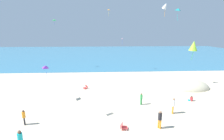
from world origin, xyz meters
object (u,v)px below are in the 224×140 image
object	(u,v)px
kite_teal	(178,9)
kite_purple	(46,67)
kite_lime	(193,46)
beach_chair_far_right	(123,126)
person_3	(191,99)
person_0	(20,140)
person_4	(24,116)
person_5	(173,105)
kite_orange	(109,10)
kite_pink	(122,39)
kite_white	(165,6)
person_1	(160,118)
kite_green	(54,20)
person_2	(141,98)
beach_chair_mid_beach	(86,87)

from	to	relation	value
kite_teal	kite_purple	xyz separation A→B (m)	(-14.84, 0.09, -6.28)
kite_teal	kite_lime	bearing A→B (deg)	-82.27
beach_chair_far_right	person_3	bearing A→B (deg)	35.17
person_0	person_4	distance (m)	3.74
person_5	kite_purple	bearing A→B (deg)	-171.30
kite_teal	kite_orange	world-z (taller)	kite_orange
kite_pink	kite_white	distance (m)	10.49
beach_chair_far_right	person_1	world-z (taller)	person_1
kite_teal	kite_orange	xyz separation A→B (m)	(-7.10, 15.24, 1.85)
kite_orange	person_4	bearing A→B (deg)	-112.16
beach_chair_far_right	person_0	distance (m)	7.68
kite_purple	kite_green	bearing A→B (deg)	101.83
person_2	kite_pink	bearing A→B (deg)	-42.54
kite_teal	kite_white	distance (m)	5.09
kite_teal	kite_white	world-z (taller)	kite_white
kite_purple	person_2	bearing A→B (deg)	-8.01
kite_lime	person_5	bearing A→B (deg)	-162.80
beach_chair_mid_beach	person_1	size ratio (longest dim) A/B	0.51
kite_green	person_0	bearing A→B (deg)	-79.98
person_0	person_3	world-z (taller)	person_0
beach_chair_mid_beach	beach_chair_far_right	xyz separation A→B (m)	(4.24, -10.47, 0.05)
person_4	kite_orange	xyz separation A→B (m)	(8.24, 20.22, 11.51)
kite_green	beach_chair_mid_beach	bearing A→B (deg)	-61.24
person_2	kite_white	distance (m)	13.28
kite_green	kite_purple	bearing A→B (deg)	-78.17
person_4	person_1	bearing A→B (deg)	-37.65
beach_chair_far_right	person_3	distance (m)	10.37
person_5	kite_lime	size ratio (longest dim) A/B	0.87
person_2	kite_lime	world-z (taller)	kite_lime
kite_lime	kite_purple	bearing A→B (deg)	168.14
kite_orange	kite_white	size ratio (longest dim) A/B	0.70
person_3	kite_orange	bearing A→B (deg)	-47.53
person_0	kite_white	distance (m)	22.28
kite_pink	kite_purple	bearing A→B (deg)	-128.68
person_5	kite_white	world-z (taller)	kite_white
kite_pink	kite_orange	distance (m)	6.53
kite_purple	kite_white	size ratio (longest dim) A/B	0.92
kite_pink	kite_orange	xyz separation A→B (m)	(-2.49, 2.37, 5.55)
person_5	kite_orange	size ratio (longest dim) A/B	1.23
kite_orange	kite_green	bearing A→B (deg)	164.00
beach_chair_far_right	beach_chair_mid_beach	bearing A→B (deg)	115.90
kite_purple	person_4	bearing A→B (deg)	-95.58
beach_chair_far_right	kite_orange	size ratio (longest dim) A/B	0.50
person_4	kite_green	size ratio (longest dim) A/B	1.27
kite_pink	kite_white	bearing A→B (deg)	-57.93
beach_chair_mid_beach	beach_chair_far_right	size ratio (longest dim) A/B	1.23
person_0	beach_chair_far_right	bearing A→B (deg)	44.73
beach_chair_far_right	kite_orange	xyz separation A→B (m)	(-0.45, 21.40, 12.05)
person_0	kite_green	xyz separation A→B (m)	(-4.77, 27.02, 9.65)
kite_white	beach_chair_far_right	bearing A→B (deg)	-122.18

